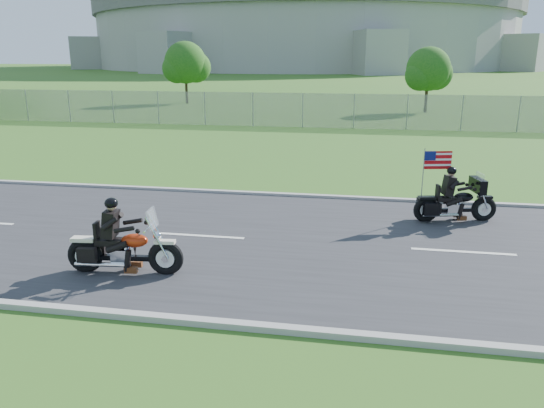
# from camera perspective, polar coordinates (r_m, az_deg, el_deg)

# --- Properties ---
(ground) EXTENTS (420.00, 420.00, 0.00)m
(ground) POSITION_cam_1_polar(r_m,az_deg,el_deg) (12.26, 1.08, -4.16)
(ground) COLOR #27561A
(ground) RESTS_ON ground
(road) EXTENTS (120.00, 8.00, 0.04)m
(road) POSITION_cam_1_polar(r_m,az_deg,el_deg) (12.25, 1.08, -4.07)
(road) COLOR #28282B
(road) RESTS_ON ground
(curb_north) EXTENTS (120.00, 0.18, 0.12)m
(curb_north) POSITION_cam_1_polar(r_m,az_deg,el_deg) (16.07, 3.38, 0.87)
(curb_north) COLOR #9E9B93
(curb_north) RESTS_ON ground
(curb_south) EXTENTS (120.00, 0.18, 0.12)m
(curb_south) POSITION_cam_1_polar(r_m,az_deg,el_deg) (8.61, -3.34, -12.94)
(curb_south) COLOR #9E9B93
(curb_south) RESTS_ON ground
(fence) EXTENTS (60.00, 0.03, 2.00)m
(fence) POSITION_cam_1_polar(r_m,az_deg,el_deg) (32.26, -2.06, 10.14)
(fence) COLOR gray
(fence) RESTS_ON ground
(stadium) EXTENTS (140.40, 140.40, 29.20)m
(stadium) POSITION_cam_1_polar(r_m,az_deg,el_deg) (183.04, 3.55, 19.36)
(stadium) COLOR #A3A099
(stadium) RESTS_ON ground
(tree_fence_near) EXTENTS (3.52, 3.28, 4.75)m
(tree_fence_near) POSITION_cam_1_polar(r_m,az_deg,el_deg) (41.64, 16.51, 13.52)
(tree_fence_near) COLOR #382316
(tree_fence_near) RESTS_ON ground
(tree_fence_mid) EXTENTS (3.96, 3.69, 5.30)m
(tree_fence_mid) POSITION_cam_1_polar(r_m,az_deg,el_deg) (48.08, -9.23, 14.57)
(tree_fence_mid) COLOR #382316
(tree_fence_mid) RESTS_ON ground
(motorcycle_lead) EXTENTS (2.33, 0.71, 1.57)m
(motorcycle_lead) POSITION_cam_1_polar(r_m,az_deg,el_deg) (10.78, -15.75, -4.81)
(motorcycle_lead) COLOR black
(motorcycle_lead) RESTS_ON ground
(motorcycle_follow) EXTENTS (2.15, 0.93, 1.82)m
(motorcycle_follow) POSITION_cam_1_polar(r_m,az_deg,el_deg) (14.37, 19.10, 0.08)
(motorcycle_follow) COLOR black
(motorcycle_follow) RESTS_ON ground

